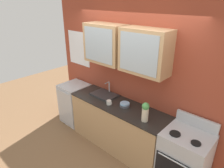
# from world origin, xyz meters

# --- Properties ---
(ground_plane) EXTENTS (10.00, 10.00, 0.00)m
(ground_plane) POSITION_xyz_m (0.00, 0.00, 0.00)
(ground_plane) COLOR brown
(back_wall_unit) EXTENTS (3.85, 0.47, 2.78)m
(back_wall_unit) POSITION_xyz_m (-0.01, 0.30, 1.54)
(back_wall_unit) COLOR #993D28
(back_wall_unit) RESTS_ON ground_plane
(counter) EXTENTS (1.99, 0.63, 0.93)m
(counter) POSITION_xyz_m (0.00, 0.00, 0.46)
(counter) COLOR tan
(counter) RESTS_ON ground_plane
(stove_range) EXTENTS (0.66, 0.63, 1.11)m
(stove_range) POSITION_xyz_m (1.33, -0.00, 0.47)
(stove_range) COLOR silver
(stove_range) RESTS_ON ground_plane
(sink_faucet) EXTENTS (0.50, 0.35, 0.26)m
(sink_faucet) POSITION_xyz_m (-0.43, 0.09, 0.95)
(sink_faucet) COLOR #2D2D30
(sink_faucet) RESTS_ON counter
(bowl_stack) EXTENTS (0.18, 0.18, 0.07)m
(bowl_stack) POSITION_xyz_m (0.14, 0.03, 0.96)
(bowl_stack) COLOR #4C4C54
(bowl_stack) RESTS_ON counter
(vase) EXTENTS (0.12, 0.12, 0.32)m
(vase) POSITION_xyz_m (0.66, -0.11, 1.10)
(vase) COLOR beige
(vase) RESTS_ON counter
(cup_near_sink) EXTENTS (0.12, 0.09, 0.08)m
(cup_near_sink) POSITION_xyz_m (-0.11, -0.11, 0.97)
(cup_near_sink) COLOR silver
(cup_near_sink) RESTS_ON counter
(dishwasher) EXTENTS (0.57, 0.61, 0.93)m
(dishwasher) POSITION_xyz_m (-1.30, -0.00, 0.46)
(dishwasher) COLOR silver
(dishwasher) RESTS_ON ground_plane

